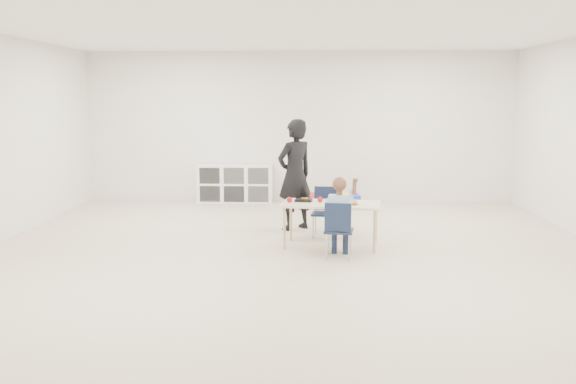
{
  "coord_description": "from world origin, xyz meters",
  "views": [
    {
      "loc": [
        0.22,
        -6.99,
        1.92
      ],
      "look_at": [
        -0.05,
        -0.01,
        0.85
      ],
      "focal_mm": 38.0,
      "sensor_mm": 36.0,
      "label": 1
    }
  ],
  "objects_px": {
    "child": "(339,213)",
    "cubby_shelf": "(235,184)",
    "table": "(331,225)",
    "chair_near": "(339,229)",
    "adult": "(295,175)"
  },
  "relations": [
    {
      "from": "child",
      "to": "cubby_shelf",
      "type": "height_order",
      "value": "child"
    },
    {
      "from": "child",
      "to": "cubby_shelf",
      "type": "distance_m",
      "value": 4.38
    },
    {
      "from": "child",
      "to": "adult",
      "type": "height_order",
      "value": "adult"
    },
    {
      "from": "chair_near",
      "to": "adult",
      "type": "height_order",
      "value": "adult"
    },
    {
      "from": "child",
      "to": "cubby_shelf",
      "type": "xyz_separation_m",
      "value": [
        -1.76,
        4.0,
        -0.2
      ]
    },
    {
      "from": "table",
      "to": "chair_near",
      "type": "bearing_deg",
      "value": -74.4
    },
    {
      "from": "chair_near",
      "to": "cubby_shelf",
      "type": "relative_size",
      "value": 0.5
    },
    {
      "from": "table",
      "to": "chair_near",
      "type": "height_order",
      "value": "chair_near"
    },
    {
      "from": "cubby_shelf",
      "to": "child",
      "type": "bearing_deg",
      "value": -66.24
    },
    {
      "from": "cubby_shelf",
      "to": "chair_near",
      "type": "bearing_deg",
      "value": -66.24
    },
    {
      "from": "child",
      "to": "cubby_shelf",
      "type": "relative_size",
      "value": 0.79
    },
    {
      "from": "table",
      "to": "cubby_shelf",
      "type": "height_order",
      "value": "cubby_shelf"
    },
    {
      "from": "table",
      "to": "child",
      "type": "height_order",
      "value": "child"
    },
    {
      "from": "chair_near",
      "to": "cubby_shelf",
      "type": "xyz_separation_m",
      "value": [
        -1.76,
        4.0,
        0.0
      ]
    },
    {
      "from": "chair_near",
      "to": "table",
      "type": "bearing_deg",
      "value": 105.6
    }
  ]
}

